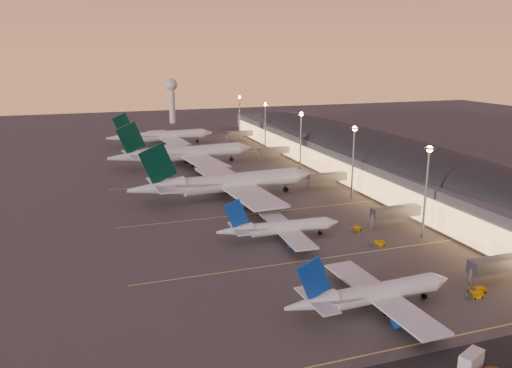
# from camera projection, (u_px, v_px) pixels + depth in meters

# --- Properties ---
(ground) EXTENTS (700.00, 700.00, 0.00)m
(ground) POSITION_uv_depth(u_px,v_px,m) (305.00, 252.00, 128.90)
(ground) COLOR #44413F
(airliner_narrow_south) EXTENTS (37.82, 33.76, 13.52)m
(airliner_narrow_south) POSITION_uv_depth(u_px,v_px,m) (372.00, 294.00, 98.99)
(airliner_narrow_south) COLOR silver
(airliner_narrow_south) RESTS_ON ground
(airliner_narrow_north) EXTENTS (35.27, 31.47, 12.61)m
(airliner_narrow_north) POSITION_uv_depth(u_px,v_px,m) (279.00, 228.00, 137.30)
(airliner_narrow_north) COLOR silver
(airliner_narrow_north) RESTS_ON ground
(airliner_wide_near) EXTENTS (68.13, 62.25, 21.79)m
(airliner_wide_near) POSITION_uv_depth(u_px,v_px,m) (226.00, 183.00, 175.37)
(airliner_wide_near) COLOR silver
(airliner_wide_near) RESTS_ON ground
(airliner_wide_mid) EXTENTS (68.14, 62.67, 21.82)m
(airliner_wide_mid) POSITION_uv_depth(u_px,v_px,m) (184.00, 154.00, 226.99)
(airliner_wide_mid) COLOR silver
(airliner_wide_mid) RESTS_ON ground
(airliner_wide_far) EXTENTS (60.19, 55.12, 19.25)m
(airliner_wide_far) POSITION_uv_depth(u_px,v_px,m) (162.00, 136.00, 279.46)
(airliner_wide_far) COLOR silver
(airliner_wide_far) RESTS_ON ground
(terminal_building) EXTENTS (56.35, 255.00, 17.46)m
(terminal_building) POSITION_uv_depth(u_px,v_px,m) (368.00, 153.00, 212.35)
(terminal_building) COLOR #525257
(terminal_building) RESTS_ON ground
(light_masts) EXTENTS (2.20, 217.20, 25.90)m
(light_masts) POSITION_uv_depth(u_px,v_px,m) (322.00, 139.00, 195.23)
(light_masts) COLOR gray
(light_masts) RESTS_ON ground
(radar_tower) EXTENTS (9.00, 9.00, 32.50)m
(radar_tower) POSITION_uv_depth(u_px,v_px,m) (172.00, 93.00, 364.59)
(radar_tower) COLOR silver
(radar_tower) RESTS_ON ground
(lane_markings) EXTENTS (90.00, 180.36, 0.00)m
(lane_markings) POSITION_uv_depth(u_px,v_px,m) (255.00, 208.00, 165.53)
(lane_markings) COLOR #D8C659
(lane_markings) RESTS_ON ground
(baggage_tug_a) EXTENTS (3.86, 1.83, 1.13)m
(baggage_tug_a) POSITION_uv_depth(u_px,v_px,m) (477.00, 290.00, 107.02)
(baggage_tug_a) COLOR #CC8B00
(baggage_tug_a) RESTS_ON ground
(baggage_tug_b) EXTENTS (3.88, 1.86, 1.13)m
(baggage_tug_b) POSITION_uv_depth(u_px,v_px,m) (474.00, 295.00, 104.92)
(baggage_tug_b) COLOR #CC8B00
(baggage_tug_b) RESTS_ON ground
(baggage_tug_c) EXTENTS (4.08, 2.21, 1.15)m
(baggage_tug_c) POSITION_uv_depth(u_px,v_px,m) (378.00, 243.00, 133.59)
(baggage_tug_c) COLOR #CC8B00
(baggage_tug_c) RESTS_ON ground
(catering_truck_a) EXTENTS (5.78, 4.04, 3.04)m
(catering_truck_a) POSITION_uv_depth(u_px,v_px,m) (472.00, 361.00, 80.98)
(catering_truck_a) COLOR silver
(catering_truck_a) RESTS_ON ground
(baggage_tug_d) EXTENTS (4.28, 3.10, 1.19)m
(baggage_tug_d) POSITION_uv_depth(u_px,v_px,m) (355.00, 230.00, 144.01)
(baggage_tug_d) COLOR #CC8B00
(baggage_tug_d) RESTS_ON ground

